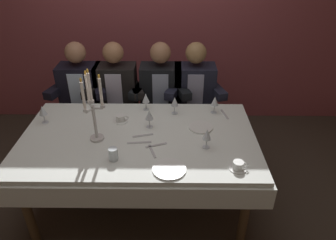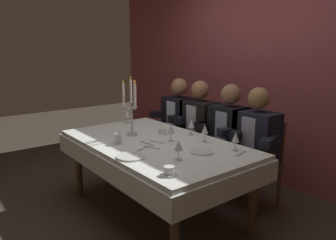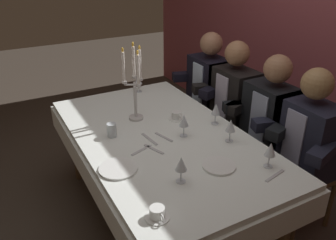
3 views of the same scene
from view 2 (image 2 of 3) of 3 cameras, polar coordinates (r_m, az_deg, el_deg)
The scene contains 24 objects.
ground_plane at distance 3.37m, azimuth -2.26°, elevation -15.97°, with size 12.00×12.00×0.00m, color #3E352C.
back_wall at distance 4.16m, azimuth 16.66°, elevation 8.49°, with size 6.00×0.12×2.70m, color #93434A.
dining_table at distance 3.12m, azimuth -2.36°, elevation -5.88°, with size 1.94×1.14×0.74m.
candelabra at distance 3.26m, azimuth -6.47°, elevation 1.88°, with size 0.15×0.17×0.60m.
dinner_plate_0 at distance 2.66m, azimuth -6.56°, elevation -6.41°, with size 0.24×0.24×0.01m, color white.
dinner_plate_1 at distance 2.78m, azimuth 5.98°, elevation -5.55°, with size 0.20×0.20×0.01m, color white.
wine_glass_0 at distance 3.06m, azimuth 6.50°, elevation -1.74°, with size 0.07×0.07×0.16m.
wine_glass_1 at distance 3.07m, azimuth 0.54°, elevation -1.65°, with size 0.07×0.07×0.16m.
wine_glass_2 at distance 3.83m, azimuth -7.21°, elevation 1.16°, with size 0.07×0.07×0.16m.
wine_glass_3 at distance 3.29m, azimuth 4.14°, elevation -0.65°, with size 0.07×0.07×0.16m.
wine_glass_4 at distance 2.84m, azimuth 11.82°, elevation -3.04°, with size 0.07×0.07×0.16m.
wine_glass_5 at distance 2.55m, azimuth 1.84°, elevation -4.54°, with size 0.07×0.07×0.16m.
water_tumbler_0 at distance 3.03m, azimuth -8.81°, elevation -3.25°, with size 0.07×0.07×0.10m, color silver.
coffee_cup_0 at distance 3.34m, azimuth -1.00°, elevation -2.04°, with size 0.13×0.12×0.06m.
coffee_cup_1 at distance 2.29m, azimuth 0.20°, elevation -8.97°, with size 0.13×0.12×0.06m.
spoon_0 at distance 2.79m, azimuth 12.72°, elevation -5.80°, with size 0.17×0.02×0.01m, color #B7B7BC.
spoon_1 at distance 2.87m, azimuth -4.34°, elevation -5.00°, with size 0.17×0.02×0.01m, color #B7B7BC.
fork_2 at distance 2.89m, azimuth -2.77°, elevation -4.86°, with size 0.17×0.02×0.01m, color #B7B7BC.
spoon_3 at distance 3.05m, azimuth -1.92°, elevation -3.88°, with size 0.17×0.02×0.01m, color #B7B7BC.
knife_4 at distance 3.01m, azimuth -3.73°, elevation -4.13°, with size 0.19×0.02×0.01m, color #B7B7BC.
seated_diner_0 at distance 4.14m, azimuth 2.03°, elevation 0.38°, with size 0.63×0.48×1.24m.
seated_diner_1 at distance 3.87m, azimuth 5.61°, elevation -0.54°, with size 0.63×0.48×1.24m.
seated_diner_2 at distance 3.55m, azimuth 10.82°, elevation -1.88°, with size 0.63×0.48×1.24m.
seated_diner_3 at distance 3.34m, azimuth 15.36°, elevation -3.03°, with size 0.63×0.48×1.24m.
Camera 2 is at (2.41, -1.72, 1.61)m, focal length 34.61 mm.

